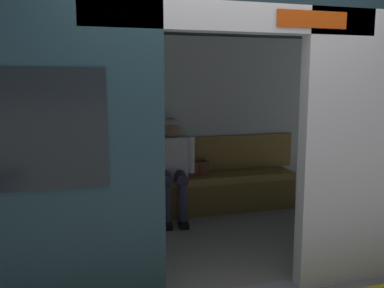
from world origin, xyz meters
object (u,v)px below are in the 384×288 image
at_px(bench_seat, 171,187).
at_px(book, 139,177).
at_px(grab_pole_door, 158,153).
at_px(person_seated, 172,161).
at_px(handbag, 198,168).
at_px(train_car, 184,95).

xyz_separation_m(bench_seat, book, (0.38, -0.09, 0.13)).
bearing_deg(book, grab_pole_door, 60.95).
bearing_deg(grab_pole_door, bench_seat, -107.05).
bearing_deg(book, bench_seat, 141.05).
bearing_deg(grab_pole_door, book, -93.73).
relative_size(person_seated, handbag, 4.62).
relative_size(handbag, book, 1.18).
distance_m(handbag, grab_pole_door, 1.92).
distance_m(book, grab_pole_door, 1.78).
distance_m(train_car, book, 1.45).
height_order(train_car, grab_pole_door, train_car).
bearing_deg(handbag, grab_pole_door, 62.74).
relative_size(person_seated, book, 5.46).
distance_m(bench_seat, person_seated, 0.33).
bearing_deg(person_seated, handbag, -162.20).
bearing_deg(handbag, book, -2.14).
height_order(book, grab_pole_door, grab_pole_door).
height_order(person_seated, book, person_seated).
distance_m(train_car, handbag, 1.42).
bearing_deg(train_car, person_seated, -96.17).
bearing_deg(bench_seat, train_car, 84.54).
bearing_deg(grab_pole_door, handbag, -117.26).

